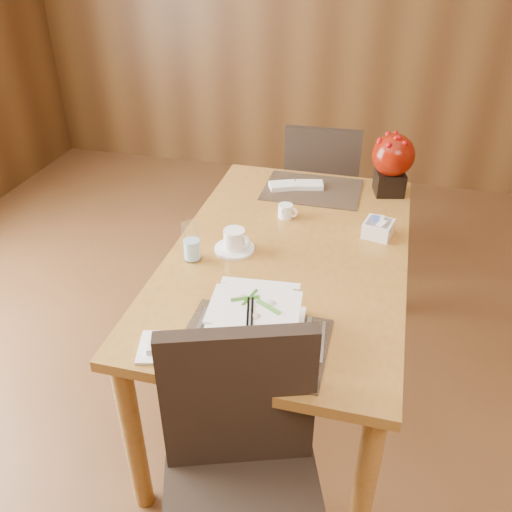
% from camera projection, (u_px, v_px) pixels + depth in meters
% --- Properties ---
extents(ground, '(6.00, 6.00, 0.00)m').
position_uv_depth(ground, '(251.00, 502.00, 2.03)').
color(ground, brown).
rests_on(ground, ground).
extents(dining_table, '(0.90, 1.50, 0.75)m').
position_uv_depth(dining_table, '(288.00, 271.00, 2.16)').
color(dining_table, '#A26E2D').
rests_on(dining_table, ground).
extents(placemat_near, '(0.45, 0.33, 0.01)m').
position_uv_depth(placemat_near, '(254.00, 342.00, 1.66)').
color(placemat_near, black).
rests_on(placemat_near, dining_table).
extents(placemat_far, '(0.45, 0.33, 0.01)m').
position_uv_depth(placemat_far, '(312.00, 190.00, 2.56)').
color(placemat_far, black).
rests_on(placemat_far, dining_table).
extents(soup_setting, '(0.32, 0.32, 0.12)m').
position_uv_depth(soup_setting, '(255.00, 321.00, 1.66)').
color(soup_setting, white).
rests_on(soup_setting, dining_table).
extents(coffee_cup, '(0.16, 0.16, 0.09)m').
position_uv_depth(coffee_cup, '(234.00, 241.00, 2.10)').
color(coffee_cup, white).
rests_on(coffee_cup, dining_table).
extents(water_glass, '(0.08, 0.08, 0.16)m').
position_uv_depth(water_glass, '(191.00, 242.00, 2.02)').
color(water_glass, white).
rests_on(water_glass, dining_table).
extents(creamer_jug, '(0.10, 0.10, 0.06)m').
position_uv_depth(creamer_jug, '(285.00, 211.00, 2.32)').
color(creamer_jug, white).
rests_on(creamer_jug, dining_table).
extents(sugar_caddy, '(0.13, 0.13, 0.07)m').
position_uv_depth(sugar_caddy, '(378.00, 229.00, 2.19)').
color(sugar_caddy, white).
rests_on(sugar_caddy, dining_table).
extents(berry_decor, '(0.19, 0.19, 0.28)m').
position_uv_depth(berry_decor, '(392.00, 161.00, 2.45)').
color(berry_decor, black).
rests_on(berry_decor, dining_table).
extents(napkins_far, '(0.27, 0.16, 0.02)m').
position_uv_depth(napkins_far, '(298.00, 185.00, 2.56)').
color(napkins_far, white).
rests_on(napkins_far, dining_table).
extents(bread_plate, '(0.18, 0.18, 0.01)m').
position_uv_depth(bread_plate, '(163.00, 347.00, 1.64)').
color(bread_plate, white).
rests_on(bread_plate, dining_table).
extents(near_chair, '(0.57, 0.58, 0.97)m').
position_uv_depth(near_chair, '(242.00, 476.00, 1.51)').
color(near_chair, black).
rests_on(near_chair, ground).
extents(far_chair, '(0.44, 0.44, 0.91)m').
position_uv_depth(far_chair, '(322.00, 189.00, 3.11)').
color(far_chair, black).
rests_on(far_chair, ground).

